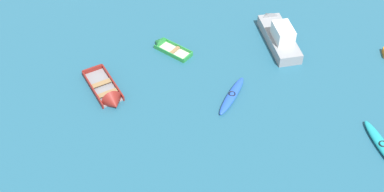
{
  "coord_description": "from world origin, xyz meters",
  "views": [
    {
      "loc": [
        4.4,
        2.4,
        19.69
      ],
      "look_at": [
        0.0,
        21.68,
        0.15
      ],
      "focal_mm": 45.69,
      "sensor_mm": 36.0,
      "label": 1
    }
  ],
  "objects_px": {
    "kayak_blue_back_row_center": "(232,95)",
    "rowboat_maroon_center": "(110,97)",
    "motor_launch_grey_far_left": "(278,33)",
    "rowboat_green_outer_right": "(164,46)",
    "kayak_turquoise_far_back": "(382,146)"
  },
  "relations": [
    {
      "from": "rowboat_maroon_center",
      "to": "kayak_turquoise_far_back",
      "type": "bearing_deg",
      "value": -1.04
    },
    {
      "from": "kayak_blue_back_row_center",
      "to": "rowboat_green_outer_right",
      "type": "distance_m",
      "value": 6.1
    },
    {
      "from": "rowboat_green_outer_right",
      "to": "motor_launch_grey_far_left",
      "type": "bearing_deg",
      "value": 18.68
    },
    {
      "from": "kayak_turquoise_far_back",
      "to": "kayak_blue_back_row_center",
      "type": "bearing_deg",
      "value": 166.68
    },
    {
      "from": "kayak_blue_back_row_center",
      "to": "rowboat_maroon_center",
      "type": "xyz_separation_m",
      "value": [
        -6.76,
        -1.67,
        0.01
      ]
    },
    {
      "from": "rowboat_green_outer_right",
      "to": "kayak_blue_back_row_center",
      "type": "bearing_deg",
      "value": -35.53
    },
    {
      "from": "kayak_blue_back_row_center",
      "to": "motor_launch_grey_far_left",
      "type": "height_order",
      "value": "motor_launch_grey_far_left"
    },
    {
      "from": "kayak_turquoise_far_back",
      "to": "motor_launch_grey_far_left",
      "type": "height_order",
      "value": "motor_launch_grey_far_left"
    },
    {
      "from": "kayak_turquoise_far_back",
      "to": "motor_launch_grey_far_left",
      "type": "bearing_deg",
      "value": 128.47
    },
    {
      "from": "kayak_blue_back_row_center",
      "to": "rowboat_maroon_center",
      "type": "height_order",
      "value": "rowboat_maroon_center"
    },
    {
      "from": "rowboat_maroon_center",
      "to": "motor_launch_grey_far_left",
      "type": "distance_m",
      "value": 11.55
    },
    {
      "from": "kayak_blue_back_row_center",
      "to": "kayak_turquoise_far_back",
      "type": "relative_size",
      "value": 0.97
    },
    {
      "from": "kayak_blue_back_row_center",
      "to": "motor_launch_grey_far_left",
      "type": "xyz_separation_m",
      "value": [
        1.97,
        5.89,
        0.38
      ]
    },
    {
      "from": "rowboat_green_outer_right",
      "to": "motor_launch_grey_far_left",
      "type": "distance_m",
      "value": 7.33
    },
    {
      "from": "motor_launch_grey_far_left",
      "to": "kayak_turquoise_far_back",
      "type": "bearing_deg",
      "value": -51.53
    }
  ]
}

